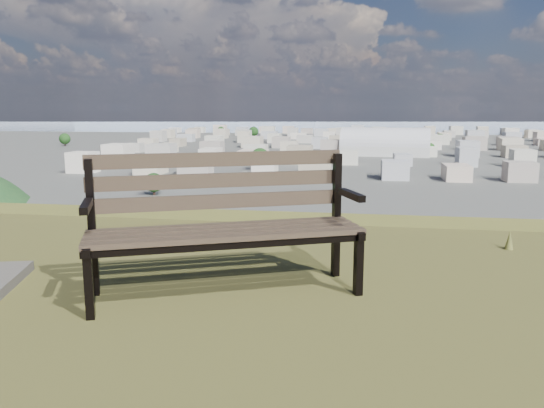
# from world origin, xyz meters

# --- Properties ---
(park_bench) EXTENTS (1.97, 1.30, 0.99)m
(park_bench) POSITION_xyz_m (0.04, 1.67, 25.56)
(park_bench) COLOR #3D3123
(park_bench) RESTS_ON hilltop_mesa
(arena) EXTENTS (49.99, 25.28, 20.32)m
(arena) POSITION_xyz_m (15.97, 300.86, 4.79)
(arena) COLOR beige
(arena) RESTS_ON ground
(city_blocks) EXTENTS (395.00, 361.00, 7.00)m
(city_blocks) POSITION_xyz_m (0.00, 394.44, 3.50)
(city_blocks) COLOR beige
(city_blocks) RESTS_ON ground
(city_trees) EXTENTS (406.52, 387.20, 9.98)m
(city_trees) POSITION_xyz_m (-26.39, 319.00, 4.83)
(city_trees) COLOR #312018
(city_trees) RESTS_ON ground
(bay_water) EXTENTS (2400.00, 700.00, 0.12)m
(bay_water) POSITION_xyz_m (0.00, 900.00, 0.00)
(bay_water) COLOR #889BAE
(bay_water) RESTS_ON ground
(far_hills) EXTENTS (2050.00, 340.00, 60.00)m
(far_hills) POSITION_xyz_m (-60.92, 1402.93, 25.47)
(far_hills) COLOR #98A6BD
(far_hills) RESTS_ON ground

